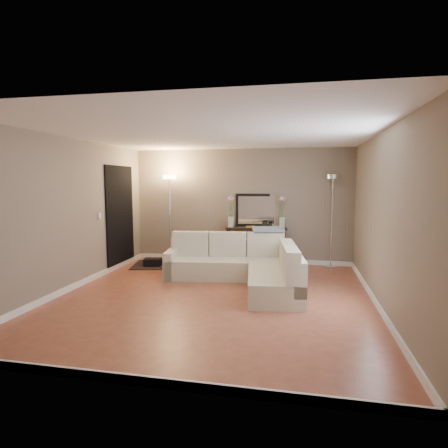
% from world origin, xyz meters
% --- Properties ---
extents(floor, '(5.00, 5.50, 0.01)m').
position_xyz_m(floor, '(0.00, 0.00, -0.01)').
color(floor, '#9B5038').
rests_on(floor, ground).
extents(ceiling, '(5.00, 5.50, 0.01)m').
position_xyz_m(ceiling, '(0.00, 0.00, 2.60)').
color(ceiling, white).
rests_on(ceiling, ground).
extents(wall_back, '(5.00, 0.02, 2.60)m').
position_xyz_m(wall_back, '(0.00, 2.76, 1.30)').
color(wall_back, gray).
rests_on(wall_back, ground).
extents(wall_front, '(5.00, 0.02, 2.60)m').
position_xyz_m(wall_front, '(0.00, -2.76, 1.30)').
color(wall_front, gray).
rests_on(wall_front, ground).
extents(wall_left, '(0.02, 5.50, 2.60)m').
position_xyz_m(wall_left, '(-2.51, 0.00, 1.30)').
color(wall_left, gray).
rests_on(wall_left, ground).
extents(wall_right, '(0.02, 5.50, 2.60)m').
position_xyz_m(wall_right, '(2.51, 0.00, 1.30)').
color(wall_right, gray).
rests_on(wall_right, ground).
extents(baseboard_back, '(5.00, 0.03, 0.10)m').
position_xyz_m(baseboard_back, '(0.00, 2.73, 0.05)').
color(baseboard_back, white).
rests_on(baseboard_back, ground).
extents(baseboard_front, '(5.00, 0.03, 0.10)m').
position_xyz_m(baseboard_front, '(0.00, -2.73, 0.05)').
color(baseboard_front, white).
rests_on(baseboard_front, ground).
extents(baseboard_left, '(0.03, 5.50, 0.10)m').
position_xyz_m(baseboard_left, '(-2.48, 0.00, 0.05)').
color(baseboard_left, white).
rests_on(baseboard_left, ground).
extents(baseboard_right, '(0.03, 5.50, 0.10)m').
position_xyz_m(baseboard_right, '(2.48, 0.00, 0.05)').
color(baseboard_right, white).
rests_on(baseboard_right, ground).
extents(doorway, '(0.02, 1.20, 2.20)m').
position_xyz_m(doorway, '(-2.48, 1.70, 1.10)').
color(doorway, black).
rests_on(doorway, ground).
extents(switch_plate, '(0.02, 0.08, 0.12)m').
position_xyz_m(switch_plate, '(-2.48, 0.85, 1.20)').
color(switch_plate, white).
rests_on(switch_plate, ground).
extents(sectional_sofa, '(2.72, 2.43, 0.86)m').
position_xyz_m(sectional_sofa, '(0.37, 0.97, 0.32)').
color(sectional_sofa, beige).
rests_on(sectional_sofa, floor).
extents(throw_blanket, '(0.67, 0.46, 0.08)m').
position_xyz_m(throw_blanket, '(0.73, 1.63, 0.92)').
color(throw_blanket, gray).
rests_on(throw_blanket, sectional_sofa).
extents(console_table, '(1.39, 0.46, 0.84)m').
position_xyz_m(console_table, '(0.29, 2.57, 0.47)').
color(console_table, black).
rests_on(console_table, floor).
extents(leaning_mirror, '(0.97, 0.11, 0.76)m').
position_xyz_m(leaning_mirror, '(0.36, 2.75, 1.21)').
color(leaning_mirror, black).
rests_on(leaning_mirror, console_table).
extents(table_decor, '(0.58, 0.14, 0.14)m').
position_xyz_m(table_decor, '(0.38, 2.53, 0.86)').
color(table_decor, gold).
rests_on(table_decor, console_table).
extents(flower_vase_left, '(0.16, 0.13, 0.72)m').
position_xyz_m(flower_vase_left, '(-0.20, 2.53, 1.13)').
color(flower_vase_left, silver).
rests_on(flower_vase_left, console_table).
extents(flower_vase_right, '(0.16, 0.13, 0.72)m').
position_xyz_m(flower_vase_right, '(0.95, 2.61, 1.13)').
color(flower_vase_right, silver).
rests_on(flower_vase_right, console_table).
extents(floor_lamp_lit, '(0.33, 0.33, 2.01)m').
position_xyz_m(floor_lamp_lit, '(-1.61, 2.42, 1.42)').
color(floor_lamp_lit, silver).
rests_on(floor_lamp_lit, floor).
extents(floor_lamp_unlit, '(0.32, 0.32, 2.01)m').
position_xyz_m(floor_lamp_unlit, '(2.01, 2.54, 1.42)').
color(floor_lamp_unlit, silver).
rests_on(floor_lamp_unlit, floor).
extents(charcoal_rug, '(1.48, 1.22, 0.02)m').
position_xyz_m(charcoal_rug, '(-1.64, 2.03, 0.01)').
color(charcoal_rug, black).
rests_on(charcoal_rug, floor).
extents(black_bag, '(0.42, 0.33, 0.24)m').
position_xyz_m(black_bag, '(-1.83, 1.88, 0.06)').
color(black_bag, black).
rests_on(black_bag, charcoal_rug).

